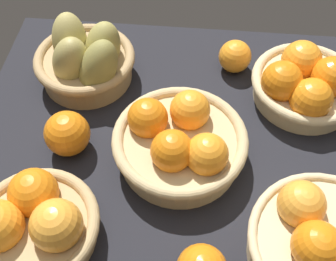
# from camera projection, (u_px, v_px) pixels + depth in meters

# --- Properties ---
(market_tray) EXTENTS (0.84, 0.72, 0.03)m
(market_tray) POSITION_uv_depth(u_px,v_px,m) (187.00, 157.00, 0.80)
(market_tray) COLOR black
(market_tray) RESTS_ON ground
(basket_far_right) EXTENTS (0.20, 0.20, 0.11)m
(basket_far_right) POSITION_uv_depth(u_px,v_px,m) (34.00, 223.00, 0.66)
(basket_far_right) COLOR tan
(basket_far_right) RESTS_ON market_tray
(basket_far_left) EXTENTS (0.24, 0.24, 0.12)m
(basket_far_left) POSITION_uv_depth(u_px,v_px,m) (329.00, 247.00, 0.63)
(basket_far_left) COLOR #D3BC8C
(basket_far_left) RESTS_ON market_tray
(basket_center) EXTENTS (0.24, 0.24, 0.11)m
(basket_center) POSITION_uv_depth(u_px,v_px,m) (179.00, 141.00, 0.74)
(basket_center) COLOR tan
(basket_center) RESTS_ON market_tray
(basket_near_right_pears) EXTENTS (0.21, 0.21, 0.14)m
(basket_near_right_pears) POSITION_uv_depth(u_px,v_px,m) (86.00, 60.00, 0.86)
(basket_near_right_pears) COLOR tan
(basket_near_right_pears) RESTS_ON market_tray
(basket_near_left) EXTENTS (0.22, 0.22, 0.11)m
(basket_near_left) POSITION_uv_depth(u_px,v_px,m) (306.00, 84.00, 0.83)
(basket_near_left) COLOR #D3BC8C
(basket_near_left) RESTS_ON market_tray
(loose_orange_front_gap) EXTENTS (0.07, 0.07, 0.07)m
(loose_orange_front_gap) POSITION_uv_depth(u_px,v_px,m) (235.00, 56.00, 0.89)
(loose_orange_front_gap) COLOR orange
(loose_orange_front_gap) RESTS_ON market_tray
(loose_orange_side_gap) EXTENTS (0.08, 0.08, 0.08)m
(loose_orange_side_gap) POSITION_uv_depth(u_px,v_px,m) (67.00, 134.00, 0.76)
(loose_orange_side_gap) COLOR orange
(loose_orange_side_gap) RESTS_ON market_tray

